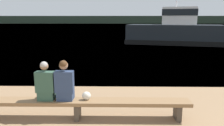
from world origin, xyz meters
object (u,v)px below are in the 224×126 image
object	(u,v)px
person_left	(46,84)
shopping_bag	(86,96)
person_right	(65,83)
tugboat_red	(174,32)
bench_main	(77,104)

from	to	relation	value
person_left	shopping_bag	size ratio (longest dim) A/B	4.56
person_left	person_right	size ratio (longest dim) A/B	0.97
tugboat_red	person_left	bearing A→B (deg)	170.76
person_left	shopping_bag	bearing A→B (deg)	1.18
person_left	tugboat_red	size ratio (longest dim) A/B	0.10
shopping_bag	tugboat_red	bearing A→B (deg)	68.91
person_right	tugboat_red	size ratio (longest dim) A/B	0.10
person_right	shopping_bag	distance (m)	0.63
person_right	shopping_bag	size ratio (longest dim) A/B	4.70
person_right	bench_main	bearing A→B (deg)	-0.71
bench_main	shopping_bag	distance (m)	0.30
person_right	shopping_bag	xyz separation A→B (m)	(0.53, 0.02, -0.33)
person_left	person_right	distance (m)	0.47
bench_main	tugboat_red	world-z (taller)	tugboat_red
bench_main	person_right	distance (m)	0.61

